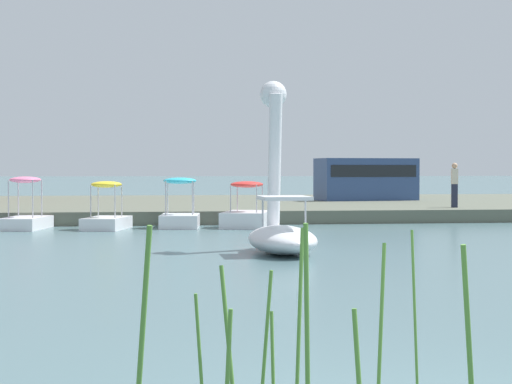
{
  "coord_description": "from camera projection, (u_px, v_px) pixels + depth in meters",
  "views": [
    {
      "loc": [
        -1.93,
        -5.5,
        1.82
      ],
      "look_at": [
        0.85,
        15.21,
        1.28
      ],
      "focal_mm": 60.53,
      "sensor_mm": 36.0,
      "label": 1
    }
  ],
  "objects": [
    {
      "name": "swan_boat",
      "position": [
        281.0,
        218.0,
        18.84
      ],
      "size": [
        1.47,
        3.18,
        3.85
      ],
      "color": "white",
      "rests_on": "ground_plane"
    },
    {
      "name": "person_on_path",
      "position": [
        455.0,
        184.0,
        31.21
      ],
      "size": [
        0.25,
        0.24,
        1.62
      ],
      "color": "#23283D",
      "rests_on": "shore_bank_far"
    },
    {
      "name": "shore_bank_far",
      "position": [
        186.0,
        207.0,
        37.24
      ],
      "size": [
        159.13,
        18.21,
        0.45
      ],
      "primitive_type": "cube",
      "color": "#5B6051",
      "rests_on": "ground_plane"
    },
    {
      "name": "parked_van",
      "position": [
        366.0,
        178.0,
        38.67
      ],
      "size": [
        4.6,
        2.36,
        1.88
      ],
      "color": "navy",
      "rests_on": "shore_bank_far"
    },
    {
      "name": "pedal_boat_cyan",
      "position": [
        180.0,
        214.0,
        27.06
      ],
      "size": [
        1.38,
        2.06,
        1.57
      ],
      "color": "white",
      "rests_on": "ground_plane"
    },
    {
      "name": "pedal_boat_pink",
      "position": [
        26.0,
        215.0,
        26.42
      ],
      "size": [
        1.5,
        2.39,
        1.61
      ],
      "color": "white",
      "rests_on": "ground_plane"
    },
    {
      "name": "pedal_boat_red",
      "position": [
        247.0,
        214.0,
        27.24
      ],
      "size": [
        1.95,
        2.55,
        1.46
      ],
      "color": "white",
      "rests_on": "ground_plane"
    },
    {
      "name": "reed_clump_foreground",
      "position": [
        303.0,
        349.0,
        5.72
      ],
      "size": [
        2.24,
        1.04,
        1.48
      ],
      "color": "#4C7F33",
      "rests_on": "ground_plane"
    },
    {
      "name": "pedal_boat_yellow",
      "position": [
        107.0,
        216.0,
        26.35
      ],
      "size": [
        1.56,
        2.26,
        1.47
      ],
      "color": "white",
      "rests_on": "ground_plane"
    }
  ]
}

